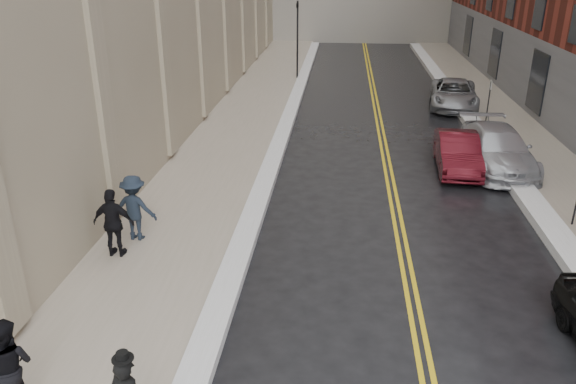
% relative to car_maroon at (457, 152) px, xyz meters
% --- Properties ---
extents(sidewalk_left, '(4.00, 64.00, 0.15)m').
position_rel_car_maroon_xyz_m(sidewalk_left, '(-9.70, 2.93, -0.65)').
color(sidewalk_left, gray).
rests_on(sidewalk_left, ground).
extents(sidewalk_right, '(3.00, 64.00, 0.15)m').
position_rel_car_maroon_xyz_m(sidewalk_right, '(3.80, 2.93, -0.65)').
color(sidewalk_right, gray).
rests_on(sidewalk_right, ground).
extents(lane_stripe_a, '(0.12, 64.00, 0.01)m').
position_rel_car_maroon_xyz_m(lane_stripe_a, '(-2.82, 2.93, -0.72)').
color(lane_stripe_a, gold).
rests_on(lane_stripe_a, ground).
extents(lane_stripe_b, '(0.12, 64.00, 0.01)m').
position_rel_car_maroon_xyz_m(lane_stripe_b, '(-2.58, 2.93, -0.72)').
color(lane_stripe_b, gold).
rests_on(lane_stripe_b, ground).
extents(snow_ridge_left, '(0.70, 60.80, 0.26)m').
position_rel_car_maroon_xyz_m(snow_ridge_left, '(-7.40, 2.93, -0.59)').
color(snow_ridge_left, white).
rests_on(snow_ridge_left, ground).
extents(snow_ridge_right, '(0.85, 60.80, 0.30)m').
position_rel_car_maroon_xyz_m(snow_ridge_right, '(1.95, 2.93, -0.57)').
color(snow_ridge_right, white).
rests_on(snow_ridge_right, ground).
extents(traffic_signal, '(0.18, 0.15, 5.20)m').
position_rel_car_maroon_xyz_m(traffic_signal, '(-7.80, 16.93, 2.36)').
color(traffic_signal, black).
rests_on(traffic_signal, ground).
extents(parking_sign_far, '(0.06, 0.35, 2.23)m').
position_rel_car_maroon_xyz_m(parking_sign_far, '(2.70, 6.93, 0.63)').
color(parking_sign_far, black).
rests_on(parking_sign_far, ground).
extents(car_maroon, '(1.78, 4.48, 1.45)m').
position_rel_car_maroon_xyz_m(car_maroon, '(0.00, 0.00, 0.00)').
color(car_maroon, '#4E0E16').
rests_on(car_maroon, ground).
extents(car_silver_near, '(2.49, 5.69, 1.63)m').
position_rel_car_maroon_xyz_m(car_silver_near, '(1.60, 0.35, 0.09)').
color(car_silver_near, '#B9BAC1').
rests_on(car_silver_near, ground).
extents(car_silver_far, '(3.19, 5.72, 1.51)m').
position_rel_car_maroon_xyz_m(car_silver_far, '(1.60, 10.24, 0.03)').
color(car_silver_far, '#93959A').
rests_on(car_silver_far, ground).
extents(pedestrian_a, '(0.96, 0.75, 1.96)m').
position_rel_car_maroon_xyz_m(pedestrian_a, '(-10.45, -14.17, 0.40)').
color(pedestrian_a, black).
rests_on(pedestrian_a, sidewalk_left).
extents(pedestrian_b, '(1.36, 0.88, 1.99)m').
position_rel_car_maroon_xyz_m(pedestrian_b, '(-10.58, -7.30, 0.42)').
color(pedestrian_b, '#1A222E').
rests_on(pedestrian_b, sidewalk_left).
extents(pedestrian_c, '(1.19, 0.53, 2.00)m').
position_rel_car_maroon_xyz_m(pedestrian_c, '(-10.79, -8.35, 0.42)').
color(pedestrian_c, black).
rests_on(pedestrian_c, sidewalk_left).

